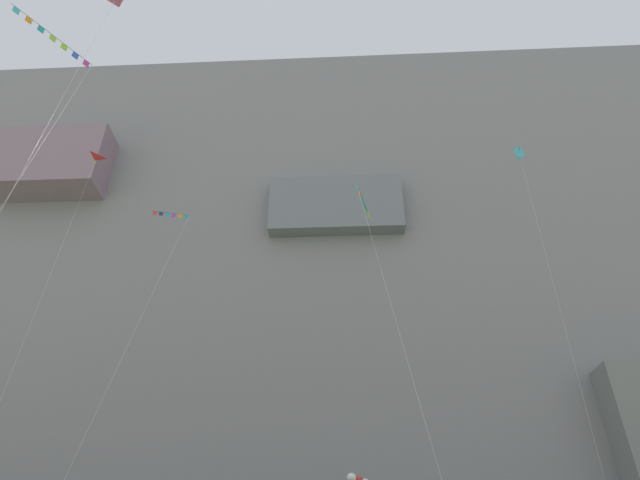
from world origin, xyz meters
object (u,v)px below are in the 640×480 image
object	(u,v)px
kite_windsock_low_left	(358,480)
kite_banner_high_right	(369,224)
kite_diamond_upper_mid	(525,175)
kite_banner_far_right	(155,257)
kite_delta_low_center	(86,182)
kite_banner_high_left	(39,72)

from	to	relation	value
kite_windsock_low_left	kite_banner_high_right	distance (m)	15.96
kite_diamond_upper_mid	kite_banner_far_right	distance (m)	30.61
kite_delta_low_center	kite_windsock_low_left	bearing A→B (deg)	2.45
kite_windsock_low_left	kite_delta_low_center	xyz separation A→B (m)	(-22.53, -0.96, 23.87)
kite_diamond_upper_mid	kite_banner_high_right	distance (m)	21.14
kite_windsock_low_left	kite_delta_low_center	bearing A→B (deg)	-177.55
kite_windsock_low_left	kite_diamond_upper_mid	world-z (taller)	kite_diamond_upper_mid
kite_delta_low_center	kite_banner_high_left	world-z (taller)	kite_delta_low_center
kite_delta_low_center	kite_diamond_upper_mid	world-z (taller)	kite_diamond_upper_mid
kite_delta_low_center	kite_banner_high_right	size ratio (longest dim) A/B	1.58
kite_banner_far_right	kite_banner_high_left	world-z (taller)	kite_banner_far_right
kite_diamond_upper_mid	kite_windsock_low_left	bearing A→B (deg)	178.35
kite_windsock_low_left	kite_delta_low_center	world-z (taller)	kite_delta_low_center
kite_delta_low_center	kite_banner_high_left	bearing A→B (deg)	-67.19
kite_delta_low_center	kite_banner_high_left	distance (m)	22.92
kite_diamond_upper_mid	kite_banner_high_right	bearing A→B (deg)	-143.52
kite_banner_high_left	kite_diamond_upper_mid	bearing A→B (deg)	33.75
kite_delta_low_center	kite_banner_high_right	distance (m)	28.23
kite_windsock_low_left	kite_banner_far_right	distance (m)	19.89
kite_diamond_upper_mid	kite_banner_high_left	bearing A→B (deg)	-146.25
kite_delta_low_center	kite_diamond_upper_mid	size ratio (longest dim) A/B	0.98
kite_diamond_upper_mid	kite_delta_low_center	bearing A→B (deg)	-179.19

